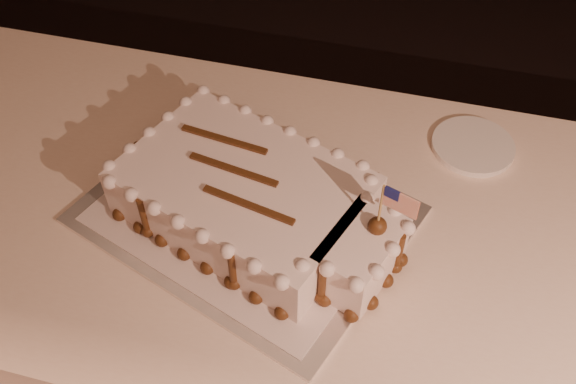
% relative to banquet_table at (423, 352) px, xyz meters
% --- Properties ---
extents(banquet_table, '(2.40, 0.80, 0.75)m').
position_rel_banquet_table_xyz_m(banquet_table, '(0.00, 0.00, 0.00)').
color(banquet_table, '#FADAC2').
rests_on(banquet_table, ground).
extents(cake_board, '(0.66, 0.57, 0.01)m').
position_rel_banquet_table_xyz_m(cake_board, '(-0.38, -0.02, 0.38)').
color(cake_board, silver).
rests_on(cake_board, banquet_table).
extents(doily, '(0.59, 0.52, 0.00)m').
position_rel_banquet_table_xyz_m(doily, '(-0.38, -0.02, 0.38)').
color(doily, silver).
rests_on(doily, cake_board).
extents(sheet_cake, '(0.54, 0.41, 0.21)m').
position_rel_banquet_table_xyz_m(sheet_cake, '(-0.35, -0.03, 0.43)').
color(sheet_cake, white).
rests_on(sheet_cake, doily).
extents(side_plate, '(0.16, 0.16, 0.01)m').
position_rel_banquet_table_xyz_m(side_plate, '(0.01, 0.27, 0.38)').
color(side_plate, white).
rests_on(side_plate, banquet_table).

